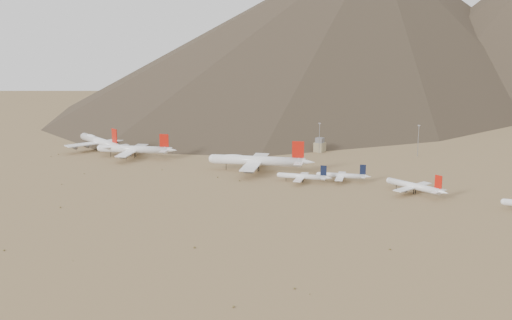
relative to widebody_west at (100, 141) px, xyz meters
The scene contains 13 objects.
ground 137.59m from the widebody_west, 13.30° to the right, with size 3000.00×3000.00×0.00m, color #9F8252.
widebody_west is the anchor object (origin of this frame).
widebody_centre 45.13m from the widebody_west, 10.13° to the right, with size 64.26×51.37×20.03m.
widebody_east 153.88m from the widebody_west, ahead, with size 75.71×60.36×23.45m.
narrowbody_a 197.96m from the widebody_west, ahead, with size 37.80×27.86×12.71m.
narrowbody_b 219.71m from the widebody_west, ahead, with size 36.47×27.10×12.43m.
narrowbody_c 272.14m from the widebody_west, ahead, with size 44.47×33.13×15.24m.
control_tower 186.04m from the widebody_west, 28.37° to the left, with size 8.00×8.00×12.00m.
mast_far_west 98.40m from the widebody_west, 107.37° to the left, with size 2.00×0.60×25.70m.
mast_west 117.60m from the widebody_west, 60.20° to the left, with size 2.00×0.60×25.70m.
mast_centre 185.43m from the widebody_west, 26.26° to the left, with size 2.00×0.60×25.70m.
mast_east 264.92m from the widebody_west, 25.12° to the left, with size 2.00×0.60×25.70m.
desert_scrub 203.93m from the widebody_west, 39.74° to the right, with size 437.46×182.12×0.90m.
Camera 1 is at (249.92, -361.87, 108.57)m, focal length 45.00 mm.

